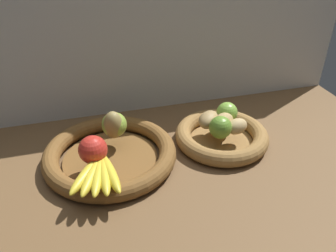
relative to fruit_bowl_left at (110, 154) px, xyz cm
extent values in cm
cube|color=brown|center=(19.41, -1.37, -3.73)|extent=(140.00, 90.00, 3.00)
cube|color=silver|center=(19.41, 28.63, 25.27)|extent=(140.00, 3.00, 55.00)
cylinder|color=brown|center=(0.00, 0.00, -1.73)|extent=(27.01, 27.01, 1.00)
torus|color=brown|center=(0.00, 0.00, 0.18)|extent=(37.76, 37.76, 4.83)
cylinder|color=olive|center=(34.19, 0.00, -1.73)|extent=(19.43, 19.43, 1.00)
torus|color=olive|center=(34.19, 0.00, 0.18)|extent=(28.52, 28.52, 4.83)
sphere|color=red|center=(-4.59, -5.51, 6.38)|extent=(7.58, 7.58, 7.58)
sphere|color=#8CAD3D|center=(2.47, 5.41, 6.26)|extent=(7.33, 7.33, 7.33)
ellipsoid|color=olive|center=(2.11, 4.40, 6.84)|extent=(7.81, 7.81, 8.48)
ellipsoid|color=yellow|center=(-6.83, -11.69, 4.00)|extent=(11.09, 15.02, 2.82)
ellipsoid|color=yellow|center=(-5.56, -12.35, 4.00)|extent=(8.78, 15.91, 2.82)
ellipsoid|color=yellow|center=(-4.19, -12.79, 4.00)|extent=(6.19, 16.30, 2.82)
ellipsoid|color=yellow|center=(-2.77, -12.97, 4.00)|extent=(3.41, 16.16, 2.82)
ellipsoid|color=yellow|center=(-1.33, -12.89, 4.00)|extent=(5.07, 16.30, 2.82)
sphere|color=brown|center=(-2.47, -4.94, 4.00)|extent=(2.53, 2.53, 2.53)
ellipsoid|color=#A38451|center=(30.73, 2.69, 4.96)|extent=(9.88, 9.96, 4.73)
ellipsoid|color=tan|center=(37.27, -3.08, 4.92)|extent=(7.96, 6.49, 4.65)
ellipsoid|color=tan|center=(34.19, 0.00, 5.15)|extent=(9.57, 8.82, 5.11)
sphere|color=olive|center=(31.71, -3.73, 5.92)|extent=(6.64, 6.64, 6.64)
sphere|color=#7AAD3D|center=(37.10, 3.73, 5.85)|extent=(6.51, 6.51, 6.51)
camera|label=1|loc=(-5.01, -78.88, 58.36)|focal=36.32mm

